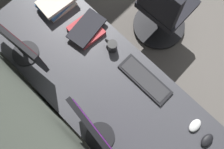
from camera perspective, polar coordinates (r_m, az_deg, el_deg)
The scene contains 12 objects.
wall_back at distance 1.19m, azimuth -15.87°, elevation -13.23°, with size 5.27×0.10×2.60m, color slate.
desk at distance 1.82m, azimuth -1.11°, elevation -3.44°, with size 2.09×0.74×0.73m.
drawer_pedestal at distance 2.18m, azimuth -5.92°, elevation -1.30°, with size 0.40×0.51×0.69m.
monitor_primary at distance 1.47m, azimuth -3.21°, elevation -14.11°, with size 0.49×0.20×0.44m.
monitor_secondary at distance 1.74m, azimuth -21.91°, elevation 7.26°, with size 0.54×0.20×0.39m.
keyboard_main at distance 1.78m, azimuth 7.75°, elevation -1.15°, with size 0.42×0.14×0.02m.
mouse_main at distance 1.82m, azimuth 21.39°, elevation -14.18°, with size 0.06×0.10×0.03m, color black.
mouse_spare at distance 1.80m, azimuth 18.87°, elevation -11.24°, with size 0.06×0.10×0.03m, color silver.
book_stack_near at distance 2.02m, azimuth -13.01°, elevation 16.10°, with size 0.23×0.30×0.09m.
book_stack_far at distance 1.89m, azimuth -6.05°, elevation 10.42°, with size 0.24×0.31×0.06m.
coffee_mug at distance 1.80m, azimuth 0.01°, elevation 6.72°, with size 0.11×0.07×0.09m.
office_chair at distance 2.35m, azimuth 11.68°, elevation 14.73°, with size 0.56×0.56×0.97m.
Camera 1 is at (-0.25, 1.96, 2.45)m, focal length 38.99 mm.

